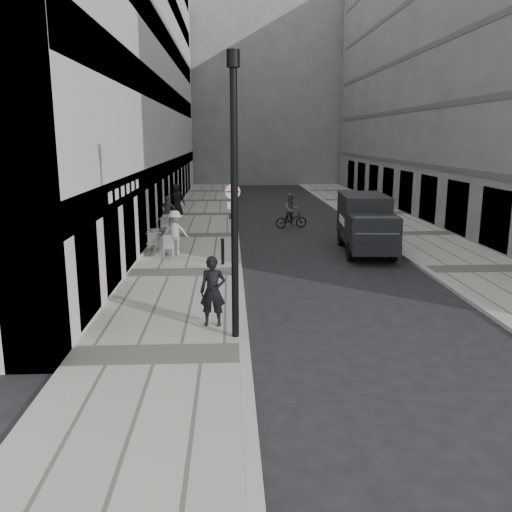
{
  "coord_description": "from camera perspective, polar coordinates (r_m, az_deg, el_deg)",
  "views": [
    {
      "loc": [
        -0.31,
        -8.89,
        4.91
      ],
      "look_at": [
        0.47,
        7.09,
        1.4
      ],
      "focal_mm": 38.0,
      "sensor_mm": 36.0,
      "label": 1
    }
  ],
  "objects": [
    {
      "name": "sign_post",
      "position": [
        19.92,
        -2.45,
        4.53
      ],
      "size": [
        0.55,
        0.13,
        3.23
      ],
      "rotation": [
        0.0,
        0.0,
        -0.12
      ],
      "color": "black",
      "rests_on": "sidewalk"
    },
    {
      "name": "far_sidewalk",
      "position": [
        28.86,
        16.09,
        2.21
      ],
      "size": [
        4.0,
        60.0,
        0.12
      ],
      "primitive_type": "cube",
      "color": "gray",
      "rests_on": "ground"
    },
    {
      "name": "pedestrian_a",
      "position": [
        29.25,
        -9.24,
        4.55
      ],
      "size": [
        1.11,
        0.68,
        1.77
      ],
      "primitive_type": "imported",
      "rotation": [
        0.0,
        0.0,
        2.89
      ],
      "color": "#58585D",
      "rests_on": "sidewalk"
    },
    {
      "name": "building_far",
      "position": [
        65.2,
        -1.23,
        17.73
      ],
      "size": [
        24.0,
        16.0,
        22.0
      ],
      "primitive_type": "cube",
      "color": "gray",
      "rests_on": "ground"
    },
    {
      "name": "sidewalk",
      "position": [
        27.37,
        -6.28,
        2.1
      ],
      "size": [
        4.0,
        60.0,
        0.12
      ],
      "primitive_type": "cube",
      "color": "gray",
      "rests_on": "ground"
    },
    {
      "name": "panel_van",
      "position": [
        23.95,
        11.47,
        3.65
      ],
      "size": [
        2.34,
        5.35,
        2.45
      ],
      "rotation": [
        0.0,
        0.0,
        -0.08
      ],
      "color": "black",
      "rests_on": "ground"
    },
    {
      "name": "ground",
      "position": [
        10.16,
        -0.73,
        -16.54
      ],
      "size": [
        120.0,
        120.0,
        0.0
      ],
      "primitive_type": "plane",
      "color": "black",
      "rests_on": "ground"
    },
    {
      "name": "building_left",
      "position": [
        34.11,
        -13.08,
        18.96
      ],
      "size": [
        4.0,
        45.0,
        18.0
      ],
      "primitive_type": "cube",
      "color": "beige",
      "rests_on": "ground"
    },
    {
      "name": "cyclist",
      "position": [
        30.0,
        3.72,
        4.37
      ],
      "size": [
        1.86,
        0.98,
        1.91
      ],
      "rotation": [
        0.0,
        0.0,
        0.21
      ],
      "color": "black",
      "rests_on": "ground"
    },
    {
      "name": "pedestrian_b",
      "position": [
        22.71,
        -8.51,
        2.44
      ],
      "size": [
        1.22,
        0.74,
        1.85
      ],
      "primitive_type": "imported",
      "rotation": [
        0.0,
        0.0,
        3.1
      ],
      "color": "#99968D",
      "rests_on": "sidewalk"
    },
    {
      "name": "cafe_table_far",
      "position": [
        28.0,
        -9.51,
        3.3
      ],
      "size": [
        0.7,
        1.58,
        0.9
      ],
      "color": "silver",
      "rests_on": "sidewalk"
    },
    {
      "name": "walking_man",
      "position": [
        14.01,
        -4.57,
        -3.72
      ],
      "size": [
        0.71,
        0.5,
        1.83
      ],
      "primitive_type": "imported",
      "rotation": [
        0.0,
        0.0,
        -0.1
      ],
      "color": "black",
      "rests_on": "sidewalk"
    },
    {
      "name": "lamppost",
      "position": [
        12.66,
        -2.3,
        7.51
      ],
      "size": [
        0.3,
        0.3,
        6.68
      ],
      "color": "black",
      "rests_on": "sidewalk"
    },
    {
      "name": "bollard_far",
      "position": [
        19.19,
        -2.24,
        -0.57
      ],
      "size": [
        0.13,
        0.13,
        0.99
      ],
      "primitive_type": "cylinder",
      "color": "black",
      "rests_on": "sidewalk"
    },
    {
      "name": "cafe_table_mid",
      "position": [
        22.56,
        -9.07,
        1.21
      ],
      "size": [
        0.74,
        1.67,
        0.95
      ],
      "color": "silver",
      "rests_on": "sidewalk"
    },
    {
      "name": "cafe_table_near",
      "position": [
        23.71,
        -10.72,
        1.63
      ],
      "size": [
        0.7,
        1.58,
        0.9
      ],
      "color": "#ACACAE",
      "rests_on": "sidewalk"
    },
    {
      "name": "pedestrian_c",
      "position": [
        34.2,
        -8.33,
        5.87
      ],
      "size": [
        1.0,
        0.68,
        1.98
      ],
      "primitive_type": "imported",
      "rotation": [
        0.0,
        0.0,
        3.09
      ],
      "color": "black",
      "rests_on": "sidewalk"
    },
    {
      "name": "bollard_near",
      "position": [
        20.85,
        -3.52,
        0.41
      ],
      "size": [
        0.13,
        0.13,
        0.95
      ],
      "primitive_type": "cylinder",
      "color": "black",
      "rests_on": "sidewalk"
    },
    {
      "name": "building_right",
      "position": [
        36.68,
        21.51,
        19.54
      ],
      "size": [
        6.0,
        45.0,
        20.0
      ],
      "primitive_type": "cube",
      "color": "gray",
      "rests_on": "ground"
    }
  ]
}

